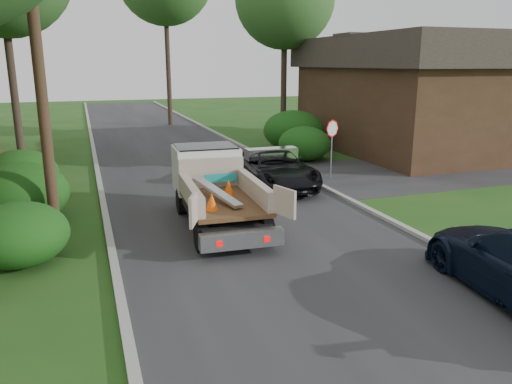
{
  "coord_description": "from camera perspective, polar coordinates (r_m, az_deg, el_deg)",
  "views": [
    {
      "loc": [
        -4.53,
        -9.45,
        4.71
      ],
      "look_at": [
        -0.08,
        3.39,
        1.2
      ],
      "focal_mm": 35.0,
      "sensor_mm": 36.0,
      "label": 1
    }
  ],
  "objects": [
    {
      "name": "house_right",
      "position": [
        29.32,
        17.97,
        10.76
      ],
      "size": [
        9.72,
        12.96,
        6.2
      ],
      "rotation": [
        0.0,
        0.0,
        1.57
      ],
      "color": "#392517",
      "rests_on": "ground"
    },
    {
      "name": "hedge_left_b",
      "position": [
        16.51,
        -25.41,
        -0.16
      ],
      "size": [
        2.86,
        2.86,
        1.87
      ],
      "primitive_type": "ellipsoid",
      "color": "#15400E",
      "rests_on": "ground"
    },
    {
      "name": "ground",
      "position": [
        11.49,
        6.01,
        -9.8
      ],
      "size": [
        120.0,
        120.0,
        0.0
      ],
      "primitive_type": "plane",
      "color": "#1D4D16",
      "rests_on": "ground"
    },
    {
      "name": "hedge_right_a",
      "position": [
        25.01,
        5.56,
        5.54
      ],
      "size": [
        2.6,
        2.6,
        1.7
      ],
      "primitive_type": "ellipsoid",
      "color": "#15400E",
      "rests_on": "ground"
    },
    {
      "name": "curb_right",
      "position": [
        21.78,
        4.71,
        2.11
      ],
      "size": [
        0.2,
        90.0,
        0.12
      ],
      "primitive_type": "cube",
      "color": "#9E9E99",
      "rests_on": "ground"
    },
    {
      "name": "hedge_right_b",
      "position": [
        27.97,
        4.32,
        7.04
      ],
      "size": [
        3.38,
        3.38,
        2.21
      ],
      "primitive_type": "ellipsoid",
      "color": "#15400E",
      "rests_on": "ground"
    },
    {
      "name": "utility_pole",
      "position": [
        14.47,
        -23.74,
        15.15
      ],
      "size": [
        2.42,
        1.25,
        10.0
      ],
      "color": "#382619",
      "rests_on": "ground"
    },
    {
      "name": "road",
      "position": [
        20.52,
        -5.84,
        1.15
      ],
      "size": [
        8.0,
        90.0,
        0.02
      ],
      "primitive_type": "cube",
      "color": "#28282B",
      "rests_on": "ground"
    },
    {
      "name": "side_street",
      "position": [
        25.21,
        22.35,
        2.63
      ],
      "size": [
        16.0,
        7.0,
        0.02
      ],
      "primitive_type": "cube",
      "color": "#28282B",
      "rests_on": "ground"
    },
    {
      "name": "hedge_left_c",
      "position": [
        19.96,
        -25.26,
        1.93
      ],
      "size": [
        2.6,
        2.6,
        1.7
      ],
      "primitive_type": "ellipsoid",
      "color": "#15400E",
      "rests_on": "ground"
    },
    {
      "name": "hedge_left_a",
      "position": [
        13.17,
        -25.52,
        -4.41
      ],
      "size": [
        2.34,
        2.34,
        1.53
      ],
      "primitive_type": "ellipsoid",
      "color": "#15400E",
      "rests_on": "ground"
    },
    {
      "name": "flatbed_truck",
      "position": [
        15.44,
        -4.99,
        1.15
      ],
      "size": [
        2.65,
        5.74,
        2.14
      ],
      "rotation": [
        0.0,
        0.0,
        -0.05
      ],
      "color": "black",
      "rests_on": "ground"
    },
    {
      "name": "curb_left",
      "position": [
        20.0,
        -17.34,
        0.37
      ],
      "size": [
        0.2,
        90.0,
        0.12
      ],
      "primitive_type": "cube",
      "color": "#9E9E99",
      "rests_on": "ground"
    },
    {
      "name": "black_pickup",
      "position": [
        19.51,
        2.12,
        2.69
      ],
      "size": [
        2.65,
        5.33,
        1.45
      ],
      "primitive_type": "imported",
      "rotation": [
        0.0,
        0.0,
        -0.05
      ],
      "color": "black",
      "rests_on": "ground"
    },
    {
      "name": "stop_sign",
      "position": [
        21.06,
        8.66,
        6.32
      ],
      "size": [
        0.71,
        0.32,
        2.48
      ],
      "color": "slate",
      "rests_on": "ground"
    }
  ]
}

